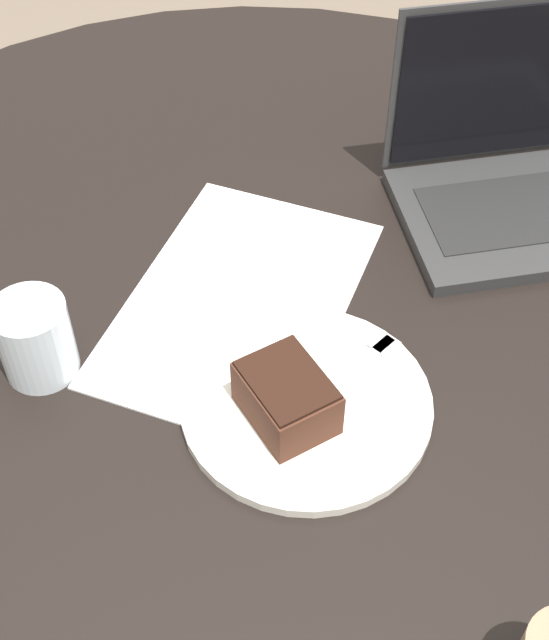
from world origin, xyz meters
The scene contains 8 objects.
ground_plane centered at (0.00, 0.00, 0.00)m, with size 12.00×12.00×0.00m, color #6B5B4C.
dining_table centered at (0.00, 0.00, 0.61)m, with size 1.33×1.33×0.76m.
paper_document centered at (-0.02, 0.01, 0.77)m, with size 0.44×0.41×0.00m.
plate centered at (-0.19, -0.02, 0.77)m, with size 0.26×0.26×0.01m.
cake_slice centered at (-0.20, 0.00, 0.81)m, with size 0.12×0.10×0.06m.
fork centered at (-0.16, -0.08, 0.78)m, with size 0.11×0.16×0.00m.
water_glass centered at (-0.07, 0.24, 0.81)m, with size 0.08×0.08×0.09m.
laptop centered at (0.07, -0.36, 0.81)m, with size 0.24×0.30×0.24m.
Camera 1 is at (-0.72, 0.14, 1.52)m, focal length 50.00 mm.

